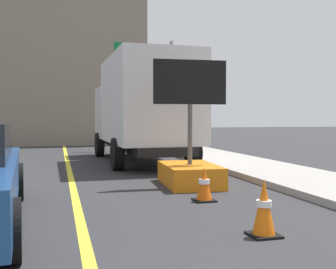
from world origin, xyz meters
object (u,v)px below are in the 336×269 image
Objects in this scene: box_truck at (142,107)px; traffic_cone_mid_lane at (264,208)px; arrow_board_trailer at (190,163)px; traffic_cone_far_lane at (204,184)px; highway_guide_sign at (155,75)px.

box_truck is 9.29× the size of traffic_cone_mid_lane.
box_truck is at bearing 91.00° from arrow_board_trailer.
arrow_board_trailer is at bearing 85.29° from traffic_cone_mid_lane.
highway_guide_sign is at bearing 80.77° from traffic_cone_far_lane.
traffic_cone_mid_lane reaches higher than traffic_cone_far_lane.
traffic_cone_far_lane is (-1.86, -11.44, -3.13)m from highway_guide_sign.
arrow_board_trailer is 4.88m from box_truck.
highway_guide_sign is at bearing 80.88° from arrow_board_trailer.
box_truck reaches higher than traffic_cone_far_lane.
highway_guide_sign reaches higher than box_truck.
highway_guide_sign is 8.30× the size of traffic_cone_far_lane.
traffic_cone_mid_lane is 2.17m from traffic_cone_far_lane.
highway_guide_sign is (1.57, 9.77, 2.94)m from arrow_board_trailer.
box_truck is at bearing 88.12° from traffic_cone_far_lane.
traffic_cone_mid_lane is at bearing -97.88° from highway_guide_sign.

